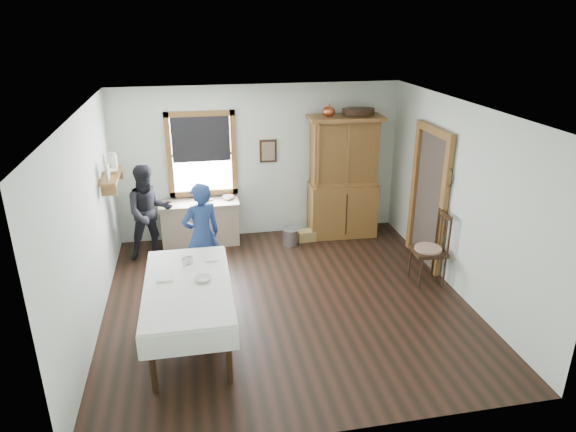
{
  "coord_description": "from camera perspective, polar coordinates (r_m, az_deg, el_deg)",
  "views": [
    {
      "loc": [
        -1.18,
        -6.21,
        3.8
      ],
      "look_at": [
        0.08,
        0.3,
        1.17
      ],
      "focal_mm": 32.0,
      "sensor_mm": 36.0,
      "label": 1
    }
  ],
  "objects": [
    {
      "name": "counter_book",
      "position": [
        8.97,
        -9.81,
        1.69
      ],
      "size": [
        0.26,
        0.28,
        0.02
      ],
      "primitive_type": "imported",
      "rotation": [
        0.0,
        0.0,
        0.54
      ],
      "color": "#7E6854",
      "rests_on": "work_counter"
    },
    {
      "name": "china_hutch",
      "position": [
        9.16,
        6.17,
        4.28
      ],
      "size": [
        1.3,
        0.66,
        2.18
      ],
      "primitive_type": "cube",
      "rotation": [
        0.0,
        0.0,
        -0.04
      ],
      "color": "brown",
      "rests_on": "room"
    },
    {
      "name": "shelf_bowl",
      "position": [
        8.15,
        -19.02,
        4.75
      ],
      "size": [
        0.22,
        0.22,
        0.05
      ],
      "primitive_type": "imported",
      "color": "white",
      "rests_on": "wall_shelf"
    },
    {
      "name": "work_counter",
      "position": [
        9.08,
        -9.72,
        -0.76
      ],
      "size": [
        1.36,
        0.52,
        0.78
      ],
      "primitive_type": "cube",
      "rotation": [
        0.0,
        0.0,
        -0.0
      ],
      "color": "tan",
      "rests_on": "room"
    },
    {
      "name": "room",
      "position": [
        6.78,
        -0.22,
        0.43
      ],
      "size": [
        5.01,
        5.01,
        2.7
      ],
      "color": "black",
      "rests_on": "ground"
    },
    {
      "name": "wall_shelf",
      "position": [
        8.15,
        -19.01,
        4.56
      ],
      "size": [
        0.24,
        1.0,
        0.44
      ],
      "color": "brown",
      "rests_on": "room"
    },
    {
      "name": "rug_beater",
      "position": [
        7.73,
        17.54,
        5.01
      ],
      "size": [
        0.01,
        0.27,
        0.27
      ],
      "primitive_type": "torus",
      "rotation": [
        0.0,
        1.57,
        0.0
      ],
      "color": "black",
      "rests_on": "room"
    },
    {
      "name": "table_bowl",
      "position": [
        6.29,
        -9.45,
        -6.88
      ],
      "size": [
        0.3,
        0.3,
        0.06
      ],
      "primitive_type": "imported",
      "rotation": [
        0.0,
        0.0,
        -0.42
      ],
      "color": "white",
      "rests_on": "dining_table"
    },
    {
      "name": "wicker_basket",
      "position": [
        9.19,
        2.0,
        -2.17
      ],
      "size": [
        0.34,
        0.25,
        0.19
      ],
      "primitive_type": "cube",
      "rotation": [
        0.0,
        0.0,
        0.1
      ],
      "color": "#A98A4C",
      "rests_on": "room"
    },
    {
      "name": "table_cup_a",
      "position": [
        6.72,
        -10.98,
        -4.85
      ],
      "size": [
        0.13,
        0.13,
        0.09
      ],
      "primitive_type": "imported",
      "rotation": [
        0.0,
        0.0,
        0.13
      ],
      "color": "white",
      "rests_on": "dining_table"
    },
    {
      "name": "woman_blue",
      "position": [
        7.58,
        -9.52,
        -2.53
      ],
      "size": [
        0.63,
        0.52,
        1.47
      ],
      "primitive_type": "imported",
      "rotation": [
        0.0,
        0.0,
        3.52
      ],
      "color": "navy",
      "rests_on": "room"
    },
    {
      "name": "pail",
      "position": [
        9.0,
        0.28,
        -2.34
      ],
      "size": [
        0.31,
        0.31,
        0.29
      ],
      "primitive_type": "cube",
      "rotation": [
        0.0,
        0.0,
        0.17
      ],
      "color": "gray",
      "rests_on": "room"
    },
    {
      "name": "counter_bowl",
      "position": [
        9.0,
        -6.68,
        2.06
      ],
      "size": [
        0.25,
        0.25,
        0.06
      ],
      "primitive_type": "imported",
      "rotation": [
        0.0,
        0.0,
        -0.4
      ],
      "color": "white",
      "rests_on": "work_counter"
    },
    {
      "name": "doorway",
      "position": [
        8.36,
        15.43,
        2.44
      ],
      "size": [
        0.09,
        1.14,
        2.22
      ],
      "color": "#3F342D",
      "rests_on": "room"
    },
    {
      "name": "framed_picture",
      "position": [
        9.05,
        -2.21,
        7.22
      ],
      "size": [
        0.3,
        0.04,
        0.4
      ],
      "primitive_type": "cube",
      "color": "#332112",
      "rests_on": "room"
    },
    {
      "name": "window",
      "position": [
        8.94,
        -9.58,
        7.26
      ],
      "size": [
        1.18,
        0.07,
        1.48
      ],
      "color": "white",
      "rests_on": "room"
    },
    {
      "name": "table_cup_b",
      "position": [
        6.68,
        -11.4,
        -5.02
      ],
      "size": [
        0.1,
        0.1,
        0.09
      ],
      "primitive_type": "imported",
      "rotation": [
        0.0,
        0.0,
        0.02
      ],
      "color": "white",
      "rests_on": "dining_table"
    },
    {
      "name": "figure_dark",
      "position": [
        8.65,
        -15.14,
        0.05
      ],
      "size": [
        0.82,
        0.71,
        1.46
      ],
      "primitive_type": "imported",
      "rotation": [
        0.0,
        0.0,
        0.25
      ],
      "color": "black",
      "rests_on": "room"
    },
    {
      "name": "spindle_chair",
      "position": [
        7.91,
        15.39,
        -3.42
      ],
      "size": [
        0.55,
        0.55,
        1.11
      ],
      "primitive_type": "cube",
      "rotation": [
        0.0,
        0.0,
        -0.08
      ],
      "color": "#332112",
      "rests_on": "room"
    },
    {
      "name": "dining_table",
      "position": [
        6.47,
        -10.88,
        -10.47
      ],
      "size": [
        1.07,
        2.01,
        0.8
      ],
      "primitive_type": "cube",
      "rotation": [
        0.0,
        0.0,
        -0.01
      ],
      "color": "white",
      "rests_on": "room"
    }
  ]
}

